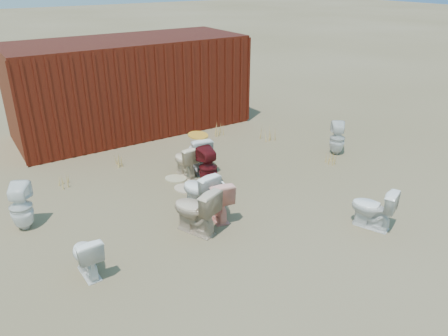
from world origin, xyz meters
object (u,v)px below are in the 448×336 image
toilet_front_e (373,208)px  toilet_back_yellowlid (198,153)px  toilet_front_a (86,255)px  shipping_container (131,85)px  toilet_front_maroon (208,168)px  toilet_front_pink (217,198)px  toilet_front_c (199,191)px  toilet_back_beige_right (185,160)px  toilet_back_beige_left (195,210)px  toilet_back_e (337,138)px  toilet_back_a (21,207)px  loose_tank (212,194)px

toilet_front_e → toilet_back_yellowlid: toilet_back_yellowlid is taller
toilet_front_a → toilet_front_e: size_ratio=0.89×
shipping_container → toilet_front_maroon: size_ratio=7.25×
toilet_front_pink → toilet_front_c: size_ratio=0.99×
toilet_front_a → toilet_back_beige_right: bearing=-144.1°
toilet_front_e → toilet_front_c: bearing=-67.4°
toilet_front_e → shipping_container: bearing=-101.4°
toilet_front_pink → toilet_front_c: bearing=-62.1°
shipping_container → toilet_back_beige_left: (-1.13, -5.49, -0.79)m
toilet_front_e → toilet_back_e: toilet_back_e is taller
toilet_front_a → toilet_back_a: 1.88m
toilet_front_pink → toilet_back_beige_left: (-0.54, -0.19, 0.03)m
toilet_front_a → toilet_back_e: bearing=-170.8°
toilet_front_maroon → loose_tank: size_ratio=1.66×
toilet_back_beige_right → toilet_back_a: bearing=5.5°
shipping_container → toilet_front_c: size_ratio=7.79×
shipping_container → toilet_back_beige_left: 5.66m
toilet_back_a → toilet_back_yellowlid: toilet_back_a is taller
loose_tank → toilet_back_a: bearing=174.0°
toilet_back_yellowlid → toilet_front_maroon: bearing=86.9°
toilet_front_e → toilet_back_beige_left: bearing=-53.2°
toilet_front_a → toilet_back_yellowlid: 3.84m
toilet_front_e → toilet_front_pink: bearing=-62.7°
toilet_front_c → toilet_front_e: size_ratio=1.05×
toilet_back_beige_right → loose_tank: bearing=83.3°
toilet_front_c → toilet_back_yellowlid: size_ratio=0.96×
toilet_back_a → toilet_front_pink: bearing=-179.4°
toilet_front_a → loose_tank: toilet_front_a is taller
toilet_back_beige_left → toilet_back_e: toilet_back_beige_left is taller
toilet_front_c → toilet_back_yellowlid: 1.71m
shipping_container → toilet_back_a: bearing=-132.7°
toilet_back_beige_left → toilet_back_yellowlid: bearing=-143.4°
toilet_front_maroon → toilet_back_beige_right: size_ratio=1.19×
toilet_front_e → toilet_back_beige_left: 2.98m
toilet_front_maroon → loose_tank: 0.70m
toilet_front_c → toilet_back_beige_left: bearing=45.7°
toilet_back_e → loose_tank: toilet_back_e is taller
loose_tank → toilet_front_maroon: bearing=75.9°
toilet_front_e → toilet_back_yellowlid: bearing=-93.0°
shipping_container → toilet_front_pink: shipping_container is taller
toilet_front_a → toilet_front_maroon: size_ratio=0.79×
toilet_front_a → toilet_front_maroon: 3.25m
toilet_back_a → toilet_back_e: 6.89m
toilet_front_pink → toilet_back_e: size_ratio=0.98×
toilet_front_pink → toilet_front_a: bearing=20.0°
toilet_front_pink → toilet_back_a: 3.28m
shipping_container → toilet_back_a: 5.27m
toilet_front_c → loose_tank: size_ratio=1.54×
shipping_container → toilet_front_pink: (-0.59, -5.29, -0.82)m
toilet_back_beige_left → toilet_front_e: bearing=127.5°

